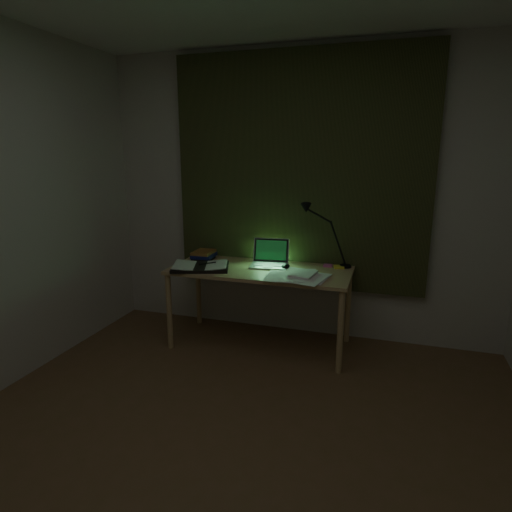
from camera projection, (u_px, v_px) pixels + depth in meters
The scene contains 12 objects.
floor at pixel (213, 480), 2.18m from camera, with size 3.50×4.00×0.00m, color brown.
wall_back at pixel (299, 197), 3.74m from camera, with size 3.50×0.00×2.50m, color beige.
curtain at pixel (298, 174), 3.66m from camera, with size 2.20×0.06×2.00m, color #2B3118.
desk at pixel (260, 307), 3.65m from camera, with size 1.50×0.65×0.68m, color tan, non-canonical shape.
laptop at pixel (269, 254), 3.60m from camera, with size 0.31×0.35×0.22m, color silver, non-canonical shape.
open_textbook at pixel (201, 266), 3.57m from camera, with size 0.46×0.33×0.04m, color silver, non-canonical shape.
book_stack at pixel (203, 255), 3.85m from camera, with size 0.18×0.22×0.09m, color silver, non-canonical shape.
loose_papers at pixel (297, 274), 3.38m from camera, with size 0.37×0.39×0.02m, color white, non-canonical shape.
mouse at pixel (286, 266), 3.57m from camera, with size 0.06×0.10×0.04m, color black.
sticky_yellow at pixel (339, 267), 3.59m from camera, with size 0.08×0.08×0.02m, color yellow.
sticky_pink at pixel (328, 266), 3.64m from camera, with size 0.07×0.07×0.02m, color #F25EB4.
desk_lamp at pixel (347, 237), 3.55m from camera, with size 0.35×0.27×0.52m, color black, non-canonical shape.
Camera 1 is at (0.76, -1.70, 1.63)m, focal length 30.00 mm.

